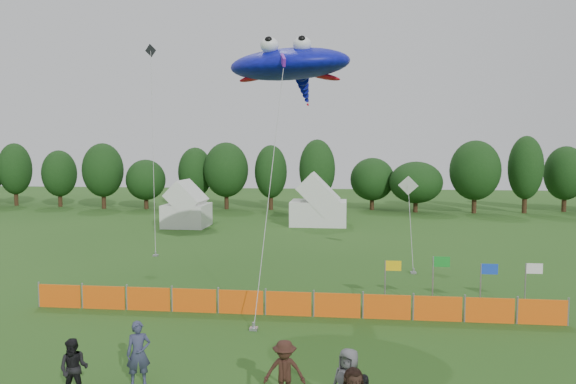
# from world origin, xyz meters

# --- Properties ---
(treeline) EXTENTS (104.57, 8.78, 8.36)m
(treeline) POSITION_xyz_m (1.61, 44.93, 4.18)
(treeline) COLOR #382314
(treeline) RESTS_ON ground
(tent_left) EXTENTS (3.82, 3.82, 3.37)m
(tent_left) POSITION_xyz_m (-12.00, 30.95, 1.70)
(tent_left) COLOR white
(tent_left) RESTS_ON ground
(tent_right) EXTENTS (5.18, 4.15, 3.66)m
(tent_right) POSITION_xyz_m (-0.24, 33.46, 1.85)
(tent_right) COLOR silver
(tent_right) RESTS_ON ground
(barrier_fence) EXTENTS (21.90, 0.06, 1.00)m
(barrier_fence) POSITION_xyz_m (-0.09, 6.95, 0.50)
(barrier_fence) COLOR #F3590D
(barrier_fence) RESTS_ON ground
(flag_row) EXTENTS (6.73, 0.57, 2.25)m
(flag_row) POSITION_xyz_m (7.15, 8.97, 1.38)
(flag_row) COLOR gray
(flag_row) RESTS_ON ground
(spectator_a) EXTENTS (0.80, 0.67, 1.88)m
(spectator_a) POSITION_xyz_m (-3.69, 0.19, 0.94)
(spectator_a) COLOR #313552
(spectator_a) RESTS_ON ground
(spectator_b) EXTENTS (0.89, 0.74, 1.66)m
(spectator_b) POSITION_xyz_m (-5.14, -0.77, 0.83)
(spectator_b) COLOR black
(spectator_b) RESTS_ON ground
(spectator_c) EXTENTS (1.17, 0.72, 1.74)m
(spectator_c) POSITION_xyz_m (0.63, -0.43, 0.87)
(spectator_c) COLOR #331B14
(spectator_c) RESTS_ON ground
(stingray_kite) EXTENTS (7.21, 14.51, 12.06)m
(stingray_kite) POSITION_xyz_m (-0.53, 11.84, 10.94)
(stingray_kite) COLOR #0D12BF
(stingray_kite) RESTS_ON ground
(small_kite_white) EXTENTS (1.20, 3.70, 5.29)m
(small_kite_white) POSITION_xyz_m (6.02, 17.50, 3.47)
(small_kite_white) COLOR silver
(small_kite_white) RESTS_ON ground
(small_kite_dark) EXTENTS (2.91, 6.07, 14.74)m
(small_kite_dark) POSITION_xyz_m (-11.41, 21.55, 8.77)
(small_kite_dark) COLOR black
(small_kite_dark) RESTS_ON ground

